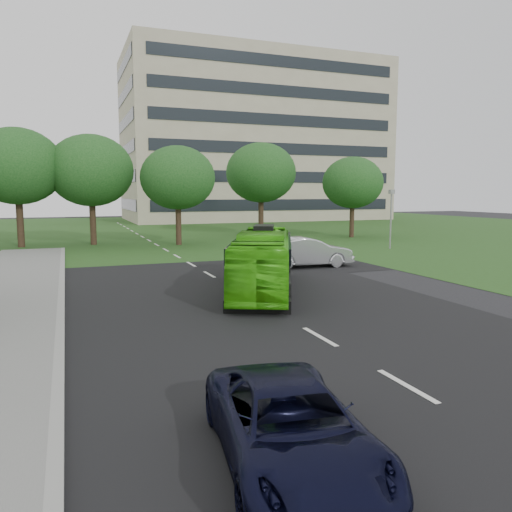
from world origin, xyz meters
The scene contains 12 objects.
ground centered at (0.00, 0.00, 0.00)m, with size 160.00×160.00×0.00m, color black.
street_surfaces centered at (-0.38, 22.75, 0.03)m, with size 120.00×120.00×0.15m.
office_building centered at (21.96, 61.96, 12.50)m, with size 40.10×20.10×25.00m.
tree_park_a centered at (-10.12, 27.98, 6.21)m, with size 6.89×6.89×9.15m.
tree_park_b centered at (-4.77, 27.93, 5.97)m, with size 6.75×6.75×8.85m.
tree_park_c centered at (1.71, 25.38, 5.39)m, with size 5.99×5.99×7.95m.
tree_park_d centered at (11.36, 31.71, 6.17)m, with size 6.89×6.89×9.12m.
tree_park_e centered at (18.57, 26.44, 5.15)m, with size 5.69×5.69×7.58m.
bus centered at (1.00, 5.03, 1.30)m, with size 2.18×9.32×2.60m, color #3EBB12.
sedan centered at (5.94, 10.74, 0.85)m, with size 1.80×5.17×1.70m, color silver.
suv centered at (-3.71, -8.00, 0.64)m, with size 2.12×4.61×1.28m, color black.
camera_pole centered at (16.00, 16.82, 2.87)m, with size 0.41×0.36×4.45m.
Camera 1 is at (-6.78, -14.57, 4.18)m, focal length 35.00 mm.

